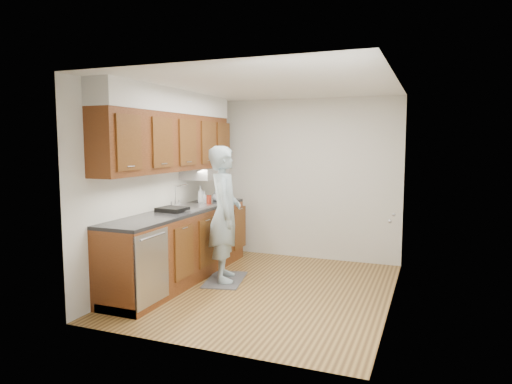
# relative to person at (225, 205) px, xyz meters

# --- Properties ---
(floor) EXTENTS (3.50, 3.50, 0.00)m
(floor) POSITION_rel_person_xyz_m (0.63, -0.17, -1.02)
(floor) COLOR #A07A3C
(floor) RESTS_ON ground
(ceiling) EXTENTS (3.50, 3.50, 0.00)m
(ceiling) POSITION_rel_person_xyz_m (0.63, -0.17, 1.48)
(ceiling) COLOR white
(ceiling) RESTS_ON wall_left
(wall_left) EXTENTS (0.02, 3.50, 2.50)m
(wall_left) POSITION_rel_person_xyz_m (-0.87, -0.17, 0.23)
(wall_left) COLOR silver
(wall_left) RESTS_ON floor
(wall_right) EXTENTS (0.02, 3.50, 2.50)m
(wall_right) POSITION_rel_person_xyz_m (2.13, -0.17, 0.23)
(wall_right) COLOR silver
(wall_right) RESTS_ON floor
(wall_back) EXTENTS (3.00, 0.02, 2.50)m
(wall_back) POSITION_rel_person_xyz_m (0.63, 1.58, 0.23)
(wall_back) COLOR silver
(wall_back) RESTS_ON floor
(counter) EXTENTS (0.64, 2.80, 1.30)m
(counter) POSITION_rel_person_xyz_m (-0.57, -0.17, -0.53)
(counter) COLOR brown
(counter) RESTS_ON floor
(upper_cabinets) EXTENTS (0.47, 2.80, 1.21)m
(upper_cabinets) POSITION_rel_person_xyz_m (-0.70, -0.12, 0.93)
(upper_cabinets) COLOR brown
(upper_cabinets) RESTS_ON wall_left
(closet_door) EXTENTS (0.02, 1.22, 2.05)m
(closet_door) POSITION_rel_person_xyz_m (2.12, 0.13, 0.01)
(closet_door) COLOR silver
(closet_door) RESTS_ON wall_right
(floor_mat) EXTENTS (0.62, 0.87, 0.01)m
(floor_mat) POSITION_rel_person_xyz_m (0.00, 0.00, -1.01)
(floor_mat) COLOR slate
(floor_mat) RESTS_ON floor
(person) EXTENTS (0.72, 0.84, 2.00)m
(person) POSITION_rel_person_xyz_m (0.00, 0.00, 0.00)
(person) COLOR #95ACB5
(person) RESTS_ON floor_mat
(soap_bottle_a) EXTENTS (0.10, 0.10, 0.25)m
(soap_bottle_a) POSITION_rel_person_xyz_m (-0.65, 0.55, 0.05)
(soap_bottle_a) COLOR white
(soap_bottle_a) RESTS_ON counter
(soap_bottle_b) EXTENTS (0.11, 0.11, 0.17)m
(soap_bottle_b) POSITION_rel_person_xyz_m (-0.59, 0.55, 0.01)
(soap_bottle_b) COLOR white
(soap_bottle_b) RESTS_ON counter
(soap_bottle_c) EXTENTS (0.17, 0.17, 0.16)m
(soap_bottle_c) POSITION_rel_person_xyz_m (-0.55, 0.84, 0.00)
(soap_bottle_c) COLOR white
(soap_bottle_c) RESTS_ON counter
(soda_can) EXTENTS (0.08, 0.08, 0.13)m
(soda_can) POSITION_rel_person_xyz_m (-0.47, 0.46, -0.01)
(soda_can) COLOR #A52F1C
(soda_can) RESTS_ON counter
(steel_can) EXTENTS (0.06, 0.06, 0.11)m
(steel_can) POSITION_rel_person_xyz_m (-0.47, 0.50, -0.02)
(steel_can) COLOR #A5A5AA
(steel_can) RESTS_ON counter
(dish_rack) EXTENTS (0.38, 0.33, 0.06)m
(dish_rack) POSITION_rel_person_xyz_m (-0.59, -0.33, -0.05)
(dish_rack) COLOR black
(dish_rack) RESTS_ON counter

